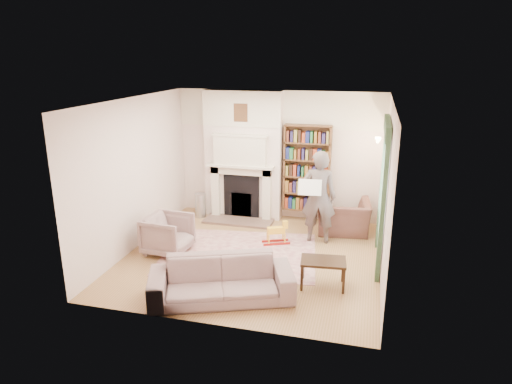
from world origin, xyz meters
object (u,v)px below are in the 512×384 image
(man_reading, at_px, (319,197))
(coffee_table, at_px, (323,273))
(armchair_left, at_px, (168,234))
(rocking_horse, at_px, (276,233))
(bookcase, at_px, (307,168))
(armchair_reading, at_px, (343,217))
(sofa, at_px, (221,280))
(paraffin_heater, at_px, (200,205))

(man_reading, relative_size, coffee_table, 2.60)
(armchair_left, height_order, rocking_horse, armchair_left)
(bookcase, xyz_separation_m, armchair_left, (-2.20, -2.34, -0.82))
(armchair_reading, distance_m, sofa, 3.51)
(armchair_left, bearing_deg, sofa, -127.78)
(armchair_reading, height_order, man_reading, man_reading)
(armchair_left, bearing_deg, armchair_reading, -55.17)
(coffee_table, relative_size, paraffin_heater, 1.27)
(armchair_reading, distance_m, paraffin_heater, 3.17)
(man_reading, relative_size, paraffin_heater, 3.31)
(sofa, bearing_deg, armchair_left, 116.92)
(armchair_left, relative_size, sofa, 0.37)
(armchair_left, distance_m, sofa, 2.00)
(armchair_left, xyz_separation_m, sofa, (1.49, -1.34, -0.05))
(armchair_reading, height_order, paraffin_heater, armchair_reading)
(man_reading, xyz_separation_m, coffee_table, (0.31, -1.78, -0.68))
(armchair_reading, bearing_deg, man_reading, 46.69)
(armchair_reading, relative_size, man_reading, 0.58)
(rocking_horse, bearing_deg, armchair_reading, 13.52)
(sofa, height_order, rocking_horse, sofa)
(armchair_reading, bearing_deg, rocking_horse, 31.35)
(sofa, bearing_deg, bookcase, 57.89)
(armchair_reading, relative_size, armchair_left, 1.33)
(armchair_reading, xyz_separation_m, sofa, (-1.57, -3.14, -0.03))
(armchair_left, height_order, paraffin_heater, armchair_left)
(armchair_reading, distance_m, rocking_horse, 1.53)
(armchair_left, distance_m, paraffin_heater, 1.95)
(armchair_reading, relative_size, rocking_horse, 2.00)
(coffee_table, distance_m, rocking_horse, 1.80)
(bookcase, xyz_separation_m, man_reading, (0.40, -1.14, -0.27))
(coffee_table, bearing_deg, armchair_reading, 80.68)
(armchair_left, distance_m, man_reading, 2.92)
(armchair_reading, bearing_deg, sofa, 57.03)
(bookcase, bearing_deg, paraffin_heater, -170.28)
(bookcase, distance_m, man_reading, 1.23)
(sofa, bearing_deg, paraffin_heater, 94.91)
(armchair_left, relative_size, paraffin_heater, 1.43)
(bookcase, height_order, rocking_horse, bookcase)
(armchair_left, height_order, coffee_table, armchair_left)
(armchair_reading, bearing_deg, armchair_left, 24.14)
(bookcase, height_order, paraffin_heater, bookcase)
(man_reading, xyz_separation_m, rocking_horse, (-0.75, -0.33, -0.68))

